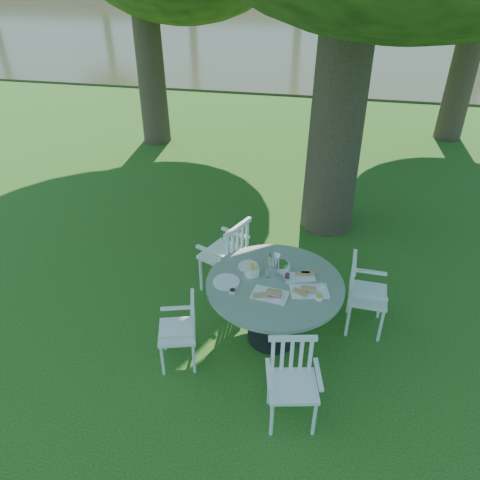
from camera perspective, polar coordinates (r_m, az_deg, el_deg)
name	(u,v)px	position (r m, az deg, el deg)	size (l,w,h in m)	color
ground	(237,307)	(5.76, -0.38, -8.17)	(140.00, 140.00, 0.00)	#153F0D
table	(274,293)	(4.99, 4.22, -6.48)	(1.44, 1.44, 0.78)	black
chair_ne	(360,289)	(5.36, 14.44, -5.85)	(0.44, 0.47, 0.89)	white
chair_nw	(230,252)	(5.68, -1.25, -1.44)	(0.64, 0.65, 0.99)	white
chair_sw	(185,327)	(4.86, -6.77, -10.50)	(0.48, 0.49, 0.80)	white
chair_se	(292,374)	(4.39, 6.35, -15.89)	(0.51, 0.49, 0.86)	white
tableware	(273,274)	(4.93, 4.04, -4.17)	(1.21, 0.69, 0.24)	white
river	(322,21)	(27.52, 9.95, 24.78)	(100.00, 28.00, 0.12)	#33361F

